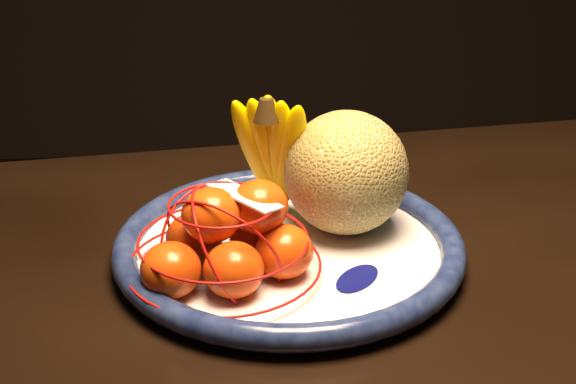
{
  "coord_description": "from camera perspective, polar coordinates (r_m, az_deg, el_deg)",
  "views": [
    {
      "loc": [
        0.02,
        -0.68,
        1.17
      ],
      "look_at": [
        0.08,
        0.03,
        0.84
      ],
      "focal_mm": 50.0,
      "sensor_mm": 36.0,
      "label": 1
    }
  ],
  "objects": [
    {
      "name": "banana_bunch",
      "position": [
        0.83,
        -0.98,
        3.04
      ],
      "size": [
        0.1,
        0.1,
        0.16
      ],
      "rotation": [
        0.0,
        0.0,
        -0.32
      ],
      "color": "#F0D600",
      "rests_on": "fruit_bowl"
    },
    {
      "name": "cantaloupe",
      "position": [
        0.82,
        4.16,
        1.39
      ],
      "size": [
        0.13,
        0.13,
        0.13
      ],
      "primitive_type": "sphere",
      "color": "olive",
      "rests_on": "fruit_bowl"
    },
    {
      "name": "price_tag",
      "position": [
        0.73,
        -3.09,
        -0.28
      ],
      "size": [
        0.07,
        0.07,
        0.01
      ],
      "primitive_type": "cube",
      "rotation": [
        -0.14,
        0.1,
        -0.77
      ],
      "color": "white",
      "rests_on": "mandarin_bag"
    },
    {
      "name": "fruit_bowl",
      "position": [
        0.81,
        0.06,
        -3.92
      ],
      "size": [
        0.35,
        0.35,
        0.03
      ],
      "rotation": [
        0.0,
        0.0,
        0.29
      ],
      "color": "white",
      "rests_on": "dining_table"
    },
    {
      "name": "mandarin_bag",
      "position": [
        0.74,
        -4.23,
        -3.53
      ],
      "size": [
        0.2,
        0.2,
        0.12
      ],
      "rotation": [
        0.0,
        0.0,
        0.1
      ],
      "color": "#FC5917",
      "rests_on": "fruit_bowl"
    }
  ]
}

